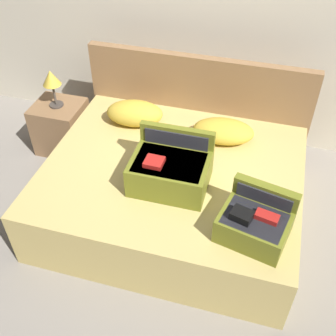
{
  "coord_description": "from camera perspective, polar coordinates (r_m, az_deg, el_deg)",
  "views": [
    {
      "loc": [
        0.6,
        -1.84,
        2.55
      ],
      "look_at": [
        0.0,
        0.28,
        0.59
      ],
      "focal_mm": 44.3,
      "sensor_mm": 36.0,
      "label": 1
    }
  ],
  "objects": [
    {
      "name": "ground_plane",
      "position": [
        3.2,
        -1.41,
        -11.16
      ],
      "size": [
        12.0,
        12.0,
        0.0
      ],
      "primitive_type": "plane",
      "color": "gray"
    },
    {
      "name": "back_wall",
      "position": [
        3.75,
        6.19,
        22.03
      ],
      "size": [
        8.0,
        0.1,
        2.6
      ],
      "primitive_type": "cube",
      "color": "beige",
      "rests_on": "ground"
    },
    {
      "name": "bed",
      "position": [
        3.27,
        0.57,
        -3.17
      ],
      "size": [
        1.91,
        1.58,
        0.49
      ],
      "primitive_type": "cube",
      "color": "tan",
      "rests_on": "ground"
    },
    {
      "name": "headboard",
      "position": [
        3.74,
        4.03,
        8.26
      ],
      "size": [
        1.95,
        0.08,
        0.99
      ],
      "primitive_type": "cube",
      "color": "olive",
      "rests_on": "ground"
    },
    {
      "name": "hard_case_large",
      "position": [
        2.88,
        0.32,
        -0.22
      ],
      "size": [
        0.54,
        0.42,
        0.37
      ],
      "rotation": [
        0.0,
        0.0,
        0.01
      ],
      "color": "olive",
      "rests_on": "bed"
    },
    {
      "name": "hard_case_medium",
      "position": [
        2.63,
        11.89,
        -7.29
      ],
      "size": [
        0.48,
        0.44,
        0.3
      ],
      "rotation": [
        0.0,
        0.0,
        -0.22
      ],
      "color": "olive",
      "rests_on": "bed"
    },
    {
      "name": "pillow_near_headboard",
      "position": [
        3.5,
        -4.61,
        7.52
      ],
      "size": [
        0.51,
        0.34,
        0.21
      ],
      "primitive_type": "ellipsoid",
      "rotation": [
        0.0,
        0.0,
        0.15
      ],
      "color": "gold",
      "rests_on": "bed"
    },
    {
      "name": "pillow_center_head",
      "position": [
        3.34,
        7.62,
        5.05
      ],
      "size": [
        0.51,
        0.33,
        0.18
      ],
      "primitive_type": "ellipsoid",
      "rotation": [
        0.0,
        0.0,
        0.09
      ],
      "color": "gold",
      "rests_on": "bed"
    },
    {
      "name": "nightstand",
      "position": [
        4.05,
        -14.47,
        5.5
      ],
      "size": [
        0.44,
        0.4,
        0.48
      ],
      "primitive_type": "cube",
      "color": "olive",
      "rests_on": "ground"
    },
    {
      "name": "table_lamp",
      "position": [
        3.79,
        -15.76,
        11.59
      ],
      "size": [
        0.16,
        0.16,
        0.35
      ],
      "color": "#3F3833",
      "rests_on": "nightstand"
    }
  ]
}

